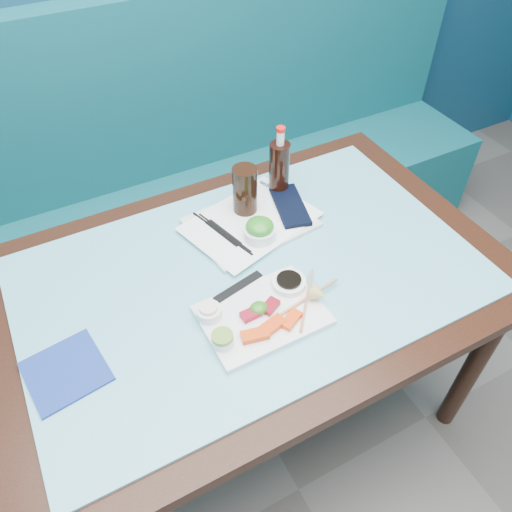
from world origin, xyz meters
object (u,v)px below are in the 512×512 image
seaweed_bowl (260,233)px  cola_glass (245,190)px  booth_bench (162,206)px  dining_table (251,295)px  serving_tray (251,223)px  cola_bottle_body (279,169)px  blue_napkin (66,371)px  sashimi_plate (262,315)px

seaweed_bowl → cola_glass: (0.02, 0.13, 0.06)m
booth_bench → dining_table: size_ratio=2.14×
serving_tray → cola_glass: size_ratio=2.28×
serving_tray → cola_bottle_body: size_ratio=1.91×
serving_tray → cola_bottle_body: (0.15, 0.09, 0.08)m
dining_table → serving_tray: bearing=62.8°
booth_bench → seaweed_bowl: bearing=-83.8°
cola_glass → blue_napkin: bearing=-153.6°
booth_bench → cola_bottle_body: bearing=-67.2°
dining_table → sashimi_plate: (-0.04, -0.15, 0.10)m
booth_bench → sashimi_plate: bearing=-92.5°
dining_table → blue_napkin: size_ratio=8.29×
dining_table → cola_glass: (0.10, 0.23, 0.18)m
cola_glass → sashimi_plate: bearing=-110.9°
blue_napkin → dining_table: bearing=8.4°
seaweed_bowl → cola_glass: bearing=81.3°
booth_bench → cola_glass: bearing=-80.7°
booth_bench → seaweed_bowl: (0.08, -0.74, 0.41)m
booth_bench → blue_napkin: booth_bench is taller
cola_glass → blue_napkin: 0.69m
booth_bench → serving_tray: 0.78m
dining_table → cola_glass: cola_glass is taller
booth_bench → blue_napkin: 1.12m
dining_table → booth_bench: bearing=90.0°
booth_bench → dining_table: bearing=-90.0°
booth_bench → cola_glass: booth_bench is taller
booth_bench → sashimi_plate: booth_bench is taller
cola_bottle_body → blue_napkin: 0.83m
cola_bottle_body → dining_table: bearing=-131.5°
booth_bench → cola_bottle_body: 0.78m
cola_bottle_body → booth_bench: bearing=112.8°
dining_table → serving_tray: size_ratio=4.07×
booth_bench → cola_bottle_body: booth_bench is taller
sashimi_plate → cola_glass: 0.41m
sashimi_plate → serving_tray: sashimi_plate is taller
seaweed_bowl → cola_bottle_body: cola_bottle_body is taller
blue_napkin → serving_tray: bearing=22.5°
cola_bottle_body → blue_napkin: (-0.75, -0.35, -0.09)m
blue_napkin → booth_bench: bearing=60.6°
blue_napkin → seaweed_bowl: bearing=16.4°
booth_bench → blue_napkin: (-0.52, -0.92, 0.39)m
serving_tray → blue_napkin: (-0.61, -0.25, -0.00)m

